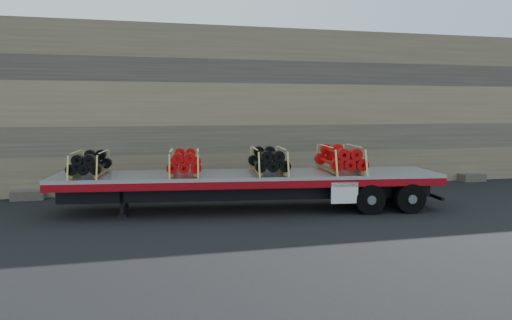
# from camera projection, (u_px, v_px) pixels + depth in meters

# --- Properties ---
(ground) EXTENTS (120.00, 120.00, 0.00)m
(ground) POSITION_uv_depth(u_px,v_px,m) (259.00, 213.00, 16.80)
(ground) COLOR black
(ground) RESTS_ON ground
(rock_wall) EXTENTS (44.00, 3.00, 7.00)m
(rock_wall) POSITION_uv_depth(u_px,v_px,m) (222.00, 109.00, 22.70)
(rock_wall) COLOR #7A6B54
(rock_wall) RESTS_ON ground
(trailer) EXTENTS (13.29, 4.26, 1.31)m
(trailer) POSITION_uv_depth(u_px,v_px,m) (249.00, 192.00, 17.20)
(trailer) COLOR #B3B6BC
(trailer) RESTS_ON ground
(bundle_front) EXTENTS (1.34, 2.25, 0.75)m
(bundle_front) POSITION_uv_depth(u_px,v_px,m) (90.00, 164.00, 16.47)
(bundle_front) COLOR black
(bundle_front) RESTS_ON trailer
(bundle_midfront) EXTENTS (1.38, 2.31, 0.77)m
(bundle_midfront) POSITION_uv_depth(u_px,v_px,m) (185.00, 162.00, 16.84)
(bundle_midfront) COLOR #BA090A
(bundle_midfront) RESTS_ON trailer
(bundle_midrear) EXTENTS (1.45, 2.44, 0.82)m
(bundle_midrear) POSITION_uv_depth(u_px,v_px,m) (268.00, 161.00, 17.17)
(bundle_midrear) COLOR black
(bundle_midrear) RESTS_ON trailer
(bundle_rear) EXTENTS (1.55, 2.60, 0.87)m
(bundle_rear) POSITION_uv_depth(u_px,v_px,m) (340.00, 159.00, 17.47)
(bundle_rear) COLOR #BA090A
(bundle_rear) RESTS_ON trailer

